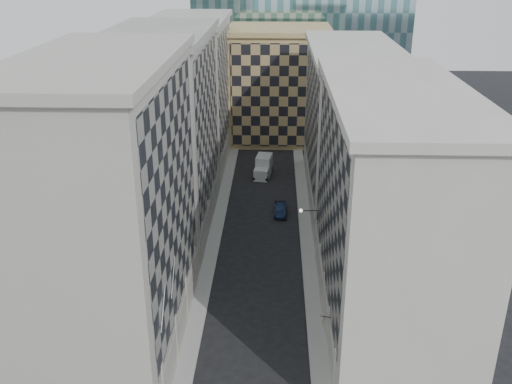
# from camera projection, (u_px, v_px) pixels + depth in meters

# --- Properties ---
(sidewalk_west) EXTENTS (1.50, 100.00, 0.15)m
(sidewalk_west) POSITION_uv_depth(u_px,v_px,m) (215.00, 236.00, 65.46)
(sidewalk_west) COLOR #9A9994
(sidewalk_west) RESTS_ON ground
(sidewalk_east) EXTENTS (1.50, 100.00, 0.15)m
(sidewalk_east) POSITION_uv_depth(u_px,v_px,m) (306.00, 237.00, 65.11)
(sidewalk_east) COLOR #9A9994
(sidewalk_east) RESTS_ON ground
(bldg_left_a) EXTENTS (10.80, 22.80, 23.70)m
(bldg_left_a) POSITION_uv_depth(u_px,v_px,m) (112.00, 212.00, 43.57)
(bldg_left_a) COLOR #A6A295
(bldg_left_a) RESTS_ON ground
(bldg_left_b) EXTENTS (10.80, 22.80, 22.70)m
(bldg_left_b) POSITION_uv_depth(u_px,v_px,m) (165.00, 134.00, 64.00)
(bldg_left_b) COLOR gray
(bldg_left_b) RESTS_ON ground
(bldg_left_c) EXTENTS (10.80, 22.80, 21.70)m
(bldg_left_c) POSITION_uv_depth(u_px,v_px,m) (192.00, 93.00, 84.44)
(bldg_left_c) COLOR #A6A295
(bldg_left_c) RESTS_ON ground
(bldg_right_a) EXTENTS (10.80, 26.80, 20.70)m
(bldg_right_a) POSITION_uv_depth(u_px,v_px,m) (387.00, 212.00, 47.13)
(bldg_right_a) COLOR #B0ACA1
(bldg_right_a) RESTS_ON ground
(bldg_right_b) EXTENTS (10.80, 28.80, 19.70)m
(bldg_right_b) POSITION_uv_depth(u_px,v_px,m) (349.00, 126.00, 72.15)
(bldg_right_b) COLOR #B0ACA1
(bldg_right_b) RESTS_ON ground
(tan_block) EXTENTS (16.80, 14.80, 18.80)m
(tan_block) POSITION_uv_depth(u_px,v_px,m) (279.00, 84.00, 96.42)
(tan_block) COLOR #A48456
(tan_block) RESTS_ON ground
(flagpoles_left) EXTENTS (0.10, 6.33, 2.33)m
(flagpoles_left) POSITION_uv_depth(u_px,v_px,m) (168.00, 292.00, 40.30)
(flagpoles_left) COLOR gray
(flagpoles_left) RESTS_ON ground
(bracket_lamp) EXTENTS (1.98, 0.36, 0.36)m
(bracket_lamp) POSITION_uv_depth(u_px,v_px,m) (303.00, 211.00, 57.23)
(bracket_lamp) COLOR black
(bracket_lamp) RESTS_ON ground
(box_truck) EXTENTS (2.72, 5.33, 2.80)m
(box_truck) POSITION_uv_depth(u_px,v_px,m) (263.00, 167.00, 82.86)
(box_truck) COLOR silver
(box_truck) RESTS_ON ground
(dark_car) EXTENTS (1.49, 4.13, 1.35)m
(dark_car) POSITION_uv_depth(u_px,v_px,m) (280.00, 209.00, 70.73)
(dark_car) COLOR #0E1A34
(dark_car) RESTS_ON ground
(shop_sign) EXTENTS (0.80, 0.70, 0.79)m
(shop_sign) POSITION_uv_depth(u_px,v_px,m) (323.00, 321.00, 44.16)
(shop_sign) COLOR black
(shop_sign) RESTS_ON ground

